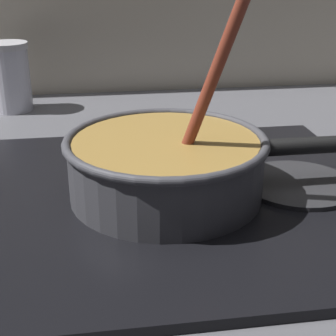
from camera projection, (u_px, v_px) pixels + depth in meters
The scene contains 6 objects.
ground at pixel (199, 329), 0.46m from camera, with size 2.40×1.60×0.04m, color #4C4C51.
hob_plate at pixel (168, 199), 0.64m from camera, with size 0.56×0.48×0.01m, color black.
burner_ring at pixel (168, 191), 0.63m from camera, with size 0.17×0.17×0.01m, color #592D0C.
spare_burner at pixel (298, 184), 0.66m from camera, with size 0.15×0.15×0.01m, color #262628.
cooking_pan at pixel (170, 164), 0.62m from camera, with size 0.38×0.25×0.29m.
condiment_jar at pixel (10, 77), 0.99m from camera, with size 0.08×0.08×0.13m.
Camera 1 is at (-0.08, -0.35, 0.29)m, focal length 53.92 mm.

